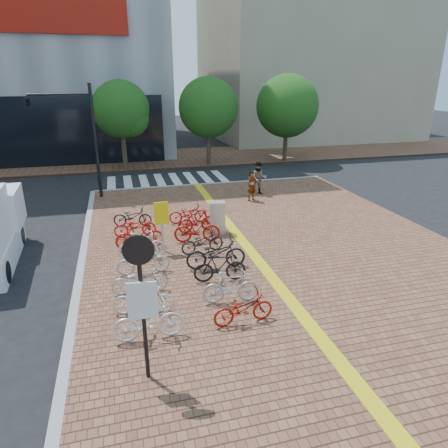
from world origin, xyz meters
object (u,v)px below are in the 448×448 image
object	(u,v)px
utility_box	(218,217)
yellow_sign	(162,218)
bike_4	(142,246)
notice_sign	(142,292)
bike_8	(243,309)
bike_2	(140,280)
bike_7	(132,217)
bike_14	(197,221)
bike_11	(216,253)
bike_1	(143,299)
traffic_light_pole	(65,121)
bike_6	(135,226)
bike_13	(197,229)
bike_3	(143,261)
bike_0	(148,321)
bike_9	(231,287)
bike_10	(220,267)
pedestrian_a	(252,186)
bike_5	(140,235)
pedestrian_b	(259,178)
bike_15	(188,213)
bike_12	(202,242)

from	to	relation	value
utility_box	yellow_sign	xyz separation A→B (m)	(-2.39, -1.32, 0.66)
bike_4	yellow_sign	xyz separation A→B (m)	(0.79, 0.45, 0.82)
yellow_sign	notice_sign	distance (m)	6.68
bike_4	bike_8	distance (m)	5.19
bike_2	bike_7	distance (m)	5.87
bike_8	bike_14	xyz separation A→B (m)	(0.13, 6.77, 0.06)
bike_11	notice_sign	bearing A→B (deg)	154.41
bike_1	bike_4	world-z (taller)	bike_4
bike_1	bike_7	size ratio (longest dim) A/B	1.02
bike_11	traffic_light_pole	bearing A→B (deg)	31.71
bike_6	bike_11	distance (m)	4.36
bike_13	yellow_sign	xyz separation A→B (m)	(-1.38, -0.57, 0.78)
bike_2	bike_8	size ratio (longest dim) A/B	1.01
bike_3	bike_7	size ratio (longest dim) A/B	1.04
bike_13	bike_1	bearing A→B (deg)	160.88
bike_11	bike_0	bearing A→B (deg)	147.19
bike_0	yellow_sign	size ratio (longest dim) A/B	0.93
bike_9	bike_1	bearing A→B (deg)	94.21
bike_9	bike_10	distance (m)	1.32
bike_2	traffic_light_pole	size ratio (longest dim) A/B	0.28
bike_1	traffic_light_pole	distance (m)	12.87
bike_9	pedestrian_a	bearing A→B (deg)	-15.71
notice_sign	bike_13	bearing A→B (deg)	70.72
bike_1	utility_box	xyz separation A→B (m)	(3.38, 5.29, 0.23)
utility_box	notice_sign	bearing A→B (deg)	-113.94
bike_5	bike_11	distance (m)	3.27
bike_7	pedestrian_b	world-z (taller)	pedestrian_b
yellow_sign	traffic_light_pole	world-z (taller)	traffic_light_pole
bike_5	bike_15	xyz separation A→B (m)	(2.24, 2.34, -0.10)
bike_9	bike_11	size ratio (longest dim) A/B	0.82
bike_3	bike_4	bearing A→B (deg)	-1.28
bike_11	yellow_sign	bearing A→B (deg)	44.31
bike_15	bike_11	bearing A→B (deg)	-176.26
bike_1	pedestrian_b	world-z (taller)	pedestrian_b
pedestrian_a	bike_0	bearing A→B (deg)	-143.45
bike_7	bike_8	bearing A→B (deg)	-151.63
bike_4	bike_13	world-z (taller)	bike_13
bike_5	bike_9	distance (m)	5.05
bike_2	bike_13	world-z (taller)	bike_13
bike_8	yellow_sign	xyz separation A→B (m)	(-1.47, 5.12, 0.89)
bike_2	pedestrian_a	world-z (taller)	pedestrian_a
bike_5	bike_13	bearing A→B (deg)	-87.87
pedestrian_b	bike_15	bearing A→B (deg)	-127.69
bike_2	bike_15	distance (m)	6.16
bike_13	pedestrian_b	size ratio (longest dim) A/B	1.01
bike_13	yellow_sign	size ratio (longest dim) A/B	0.94
bike_13	bike_8	bearing A→B (deg)	-170.59
bike_3	bike_10	xyz separation A→B (m)	(2.27, -1.14, 0.05)
utility_box	pedestrian_b	bearing A→B (deg)	54.77
bike_8	bike_12	distance (m)	4.67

